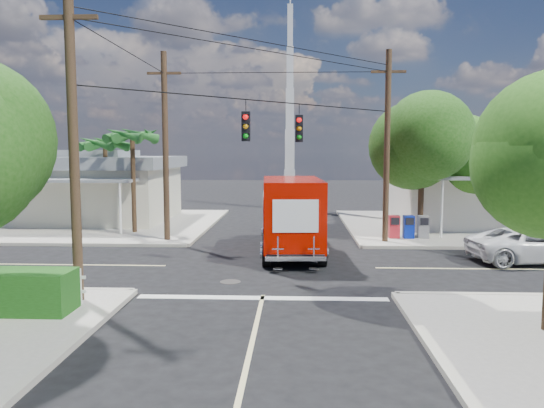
{
  "coord_description": "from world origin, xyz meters",
  "views": [
    {
      "loc": [
        1.0,
        -19.74,
        4.38
      ],
      "look_at": [
        0.0,
        2.0,
        2.2
      ],
      "focal_mm": 35.0,
      "sensor_mm": 36.0,
      "label": 1
    }
  ],
  "objects": [
    {
      "name": "utility_poles",
      "position": [
        -1.58,
        1.6,
        4.67
      ],
      "size": [
        12.0,
        10.68,
        9.0
      ],
      "color": "#473321",
      "rests_on": "ground"
    },
    {
      "name": "tree_ne_back",
      "position": [
        9.81,
        8.96,
        4.19
      ],
      "size": [
        3.77,
        3.66,
        5.82
      ],
      "color": "#422D1C",
      "rests_on": "sidewalk_ne"
    },
    {
      "name": "palm_nw_back",
      "position": [
        -9.5,
        9.0,
        4.67
      ],
      "size": [
        3.01,
        3.08,
        5.19
      ],
      "color": "#422D1C",
      "rests_on": "sidewalk_nw"
    },
    {
      "name": "road_markings",
      "position": [
        0.0,
        -1.47,
        0.01
      ],
      "size": [
        32.0,
        32.0,
        0.01
      ],
      "color": "beige",
      "rests_on": "ground"
    },
    {
      "name": "delivery_truck",
      "position": [
        0.78,
        2.66,
        1.65
      ],
      "size": [
        2.79,
        7.61,
        3.24
      ],
      "color": "black",
      "rests_on": "ground"
    },
    {
      "name": "building_ne",
      "position": [
        12.5,
        11.97,
        2.32
      ],
      "size": [
        11.8,
        10.2,
        4.5
      ],
      "color": "silver",
      "rests_on": "sidewalk_ne"
    },
    {
      "name": "tree_ne_front",
      "position": [
        7.21,
        6.76,
        4.77
      ],
      "size": [
        4.21,
        4.14,
        6.66
      ],
      "color": "#422D1C",
      "rests_on": "sidewalk_ne"
    },
    {
      "name": "sidewalk_nw",
      "position": [
        -10.88,
        10.88,
        0.07
      ],
      "size": [
        14.12,
        14.12,
        0.14
      ],
      "color": "#9F9A90",
      "rests_on": "ground"
    },
    {
      "name": "parked_car",
      "position": [
        10.34,
        1.25,
        0.69
      ],
      "size": [
        5.23,
        2.85,
        1.39
      ],
      "primitive_type": "imported",
      "rotation": [
        0.0,
        0.0,
        1.68
      ],
      "color": "silver",
      "rests_on": "ground"
    },
    {
      "name": "ground",
      "position": [
        0.0,
        0.0,
        0.0
      ],
      "size": [
        120.0,
        120.0,
        0.0
      ],
      "primitive_type": "plane",
      "color": "black",
      "rests_on": "ground"
    },
    {
      "name": "radio_tower",
      "position": [
        0.5,
        20.0,
        5.64
      ],
      "size": [
        0.8,
        0.8,
        17.0
      ],
      "color": "silver",
      "rests_on": "ground"
    },
    {
      "name": "sidewalk_ne",
      "position": [
        10.88,
        10.88,
        0.07
      ],
      "size": [
        14.12,
        14.12,
        0.14
      ],
      "color": "#9F9A90",
      "rests_on": "ground"
    },
    {
      "name": "building_nw",
      "position": [
        -12.0,
        12.46,
        2.22
      ],
      "size": [
        10.8,
        10.2,
        4.3
      ],
      "color": "beige",
      "rests_on": "sidewalk_nw"
    },
    {
      "name": "vending_boxes",
      "position": [
        6.5,
        6.2,
        0.69
      ],
      "size": [
        1.9,
        0.5,
        1.1
      ],
      "color": "red",
      "rests_on": "sidewalk_ne"
    },
    {
      "name": "palm_nw_front",
      "position": [
        -7.5,
        7.5,
        5.04
      ],
      "size": [
        3.01,
        3.08,
        5.59
      ],
      "color": "#422D1C",
      "rests_on": "sidewalk_nw"
    }
  ]
}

